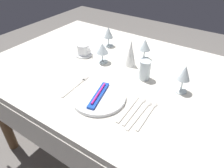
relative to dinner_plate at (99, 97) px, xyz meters
The scene contains 17 objects.
ground_plane 0.80m from the dinner_plate, 84.32° to the left, with size 6.00×6.00×0.00m, color slate.
dining_table 0.29m from the dinner_plate, 84.32° to the left, with size 1.80×1.11×0.74m.
dinner_plate is the anchor object (origin of this frame).
toothbrush_package 0.02m from the dinner_plate, ahead, with size 0.09×0.21×0.02m.
fork_outer 0.17m from the dinner_plate, behind, with size 0.03×0.22×0.00m.
dinner_knife 0.16m from the dinner_plate, ahead, with size 0.03×0.21×0.00m.
spoon_soup 0.20m from the dinner_plate, 13.50° to the left, with size 0.03×0.22×0.01m.
spoon_dessert 0.23m from the dinner_plate, ahead, with size 0.03×0.23×0.01m.
spoon_tea 0.26m from the dinner_plate, 11.22° to the left, with size 0.03×0.22×0.01m.
saucer_left 0.49m from the dinner_plate, 138.76° to the left, with size 0.12×0.12×0.01m, color white.
coffee_cup_left 0.49m from the dinner_plate, 138.63° to the left, with size 0.11×0.08×0.07m.
wine_glass_centre 0.62m from the dinner_plate, 119.84° to the left, with size 0.07×0.07×0.14m.
wine_glass_left 0.50m from the dinner_plate, 89.85° to the left, with size 0.07×0.07×0.14m.
wine_glass_right 0.38m from the dinner_plate, 122.68° to the left, with size 0.08×0.08×0.13m.
wine_glass_far 0.44m from the dinner_plate, 41.87° to the left, with size 0.07×0.07×0.16m.
drink_tumbler 0.31m from the dinner_plate, 69.78° to the left, with size 0.06×0.06×0.11m.
napkin_folded 0.39m from the dinner_plate, 95.00° to the left, with size 0.07×0.07×0.17m, color white.
Camera 1 is at (0.48, -0.92, 1.42)m, focal length 33.64 mm.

